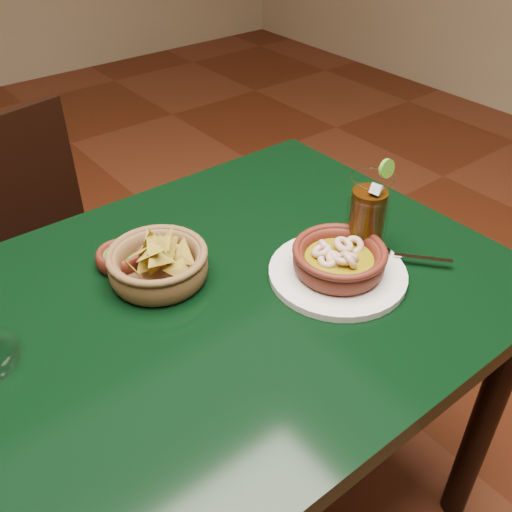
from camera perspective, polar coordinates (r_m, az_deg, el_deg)
dining_table at (r=1.07m, az=-6.67°, el=-9.18°), size 1.20×0.80×0.75m
dining_chair at (r=1.69m, az=-19.71°, el=0.08°), size 0.46×0.46×0.85m
shrimp_plate at (r=1.05m, az=8.28°, el=-0.66°), size 0.32×0.26×0.08m
chip_basket at (r=1.05m, az=-9.75°, el=-0.80°), size 0.22×0.22×0.12m
guacamole_ramekin at (r=1.11m, az=-13.41°, el=-0.15°), size 0.11×0.11×0.04m
cola_drink at (r=1.09m, az=11.05°, el=3.83°), size 0.17×0.17×0.19m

